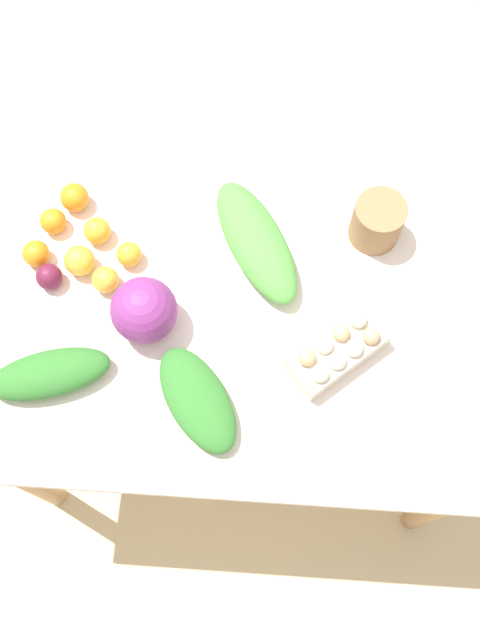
{
  "coord_description": "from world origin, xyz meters",
  "views": [
    {
      "loc": [
        -0.04,
        0.64,
        2.45
      ],
      "look_at": [
        0.0,
        0.0,
        0.77
      ],
      "focal_mm": 40.0,
      "sensor_mm": 36.0,
      "label": 1
    }
  ],
  "objects_px": {
    "paper_bag": "(377,222)",
    "greens_bunch_chard": "(197,400)",
    "orange_5": "(75,197)",
    "orange_2": "(97,231)",
    "orange_6": "(36,254)",
    "egg_carton": "(337,351)",
    "orange_3": "(105,280)",
    "greens_bunch_scallion": "(49,374)",
    "beet_root": "(49,277)",
    "cabbage_purple": "(144,310)",
    "orange_1": "(79,261)",
    "orange_4": "(129,254)",
    "greens_bunch_beet_tops": "(256,242)",
    "orange_0": "(53,221)"
  },
  "relations": [
    {
      "from": "greens_bunch_scallion",
      "to": "orange_5",
      "type": "distance_m",
      "value": 0.49
    },
    {
      "from": "paper_bag",
      "to": "egg_carton",
      "type": "bearing_deg",
      "value": 75.05
    },
    {
      "from": "orange_1",
      "to": "beet_root",
      "type": "bearing_deg",
      "value": 33.24
    },
    {
      "from": "orange_1",
      "to": "orange_6",
      "type": "distance_m",
      "value": 0.12
    },
    {
      "from": "paper_bag",
      "to": "greens_bunch_chard",
      "type": "xyz_separation_m",
      "value": [
        0.43,
        0.5,
        -0.03
      ]
    },
    {
      "from": "greens_bunch_scallion",
      "to": "orange_6",
      "type": "bearing_deg",
      "value": -74.66
    },
    {
      "from": "cabbage_purple",
      "to": "orange_3",
      "type": "xyz_separation_m",
      "value": [
        0.12,
        -0.1,
        -0.05
      ]
    },
    {
      "from": "greens_bunch_scallion",
      "to": "orange_2",
      "type": "relative_size",
      "value": 4.17
    },
    {
      "from": "paper_bag",
      "to": "greens_bunch_scallion",
      "type": "distance_m",
      "value": 0.92
    },
    {
      "from": "cabbage_purple",
      "to": "greens_bunch_scallion",
      "type": "relative_size",
      "value": 0.55
    },
    {
      "from": "paper_bag",
      "to": "orange_3",
      "type": "bearing_deg",
      "value": 15.91
    },
    {
      "from": "greens_bunch_chard",
      "to": "greens_bunch_scallion",
      "type": "bearing_deg",
      "value": -6.15
    },
    {
      "from": "orange_2",
      "to": "orange_3",
      "type": "bearing_deg",
      "value": 106.06
    },
    {
      "from": "orange_5",
      "to": "greens_bunch_chard",
      "type": "bearing_deg",
      "value": 125.31
    },
    {
      "from": "egg_carton",
      "to": "beet_root",
      "type": "bearing_deg",
      "value": -52.08
    },
    {
      "from": "cabbage_purple",
      "to": "greens_bunch_scallion",
      "type": "xyz_separation_m",
      "value": [
        0.22,
        0.16,
        -0.05
      ]
    },
    {
      "from": "orange_3",
      "to": "greens_bunch_chard",
      "type": "bearing_deg",
      "value": 131.35
    },
    {
      "from": "orange_5",
      "to": "orange_6",
      "type": "height_order",
      "value": "orange_5"
    },
    {
      "from": "orange_3",
      "to": "orange_5",
      "type": "distance_m",
      "value": 0.26
    },
    {
      "from": "orange_0",
      "to": "greens_bunch_chard",
      "type": "bearing_deg",
      "value": 132.75
    },
    {
      "from": "cabbage_purple",
      "to": "paper_bag",
      "type": "distance_m",
      "value": 0.65
    },
    {
      "from": "greens_bunch_chard",
      "to": "greens_bunch_beet_tops",
      "type": "distance_m",
      "value": 0.44
    },
    {
      "from": "orange_1",
      "to": "orange_5",
      "type": "height_order",
      "value": "orange_1"
    },
    {
      "from": "paper_bag",
      "to": "orange_6",
      "type": "xyz_separation_m",
      "value": [
        0.88,
        0.13,
        -0.03
      ]
    },
    {
      "from": "cabbage_purple",
      "to": "orange_0",
      "type": "height_order",
      "value": "cabbage_purple"
    },
    {
      "from": "greens_bunch_chard",
      "to": "beet_root",
      "type": "bearing_deg",
      "value": -36.12
    },
    {
      "from": "orange_1",
      "to": "orange_2",
      "type": "height_order",
      "value": "orange_1"
    },
    {
      "from": "beet_root",
      "to": "orange_1",
      "type": "height_order",
      "value": "orange_1"
    },
    {
      "from": "cabbage_purple",
      "to": "orange_6",
      "type": "height_order",
      "value": "cabbage_purple"
    },
    {
      "from": "greens_bunch_scallion",
      "to": "greens_bunch_chard",
      "type": "bearing_deg",
      "value": 173.85
    },
    {
      "from": "greens_bunch_chard",
      "to": "orange_3",
      "type": "distance_m",
      "value": 0.4
    },
    {
      "from": "egg_carton",
      "to": "orange_5",
      "type": "distance_m",
      "value": 0.81
    },
    {
      "from": "beet_root",
      "to": "cabbage_purple",
      "type": "bearing_deg",
      "value": 160.0
    },
    {
      "from": "orange_1",
      "to": "orange_3",
      "type": "xyz_separation_m",
      "value": [
        -0.07,
        0.05,
        -0.01
      ]
    },
    {
      "from": "orange_4",
      "to": "orange_6",
      "type": "height_order",
      "value": "orange_6"
    },
    {
      "from": "beet_root",
      "to": "orange_3",
      "type": "relative_size",
      "value": 0.98
    },
    {
      "from": "greens_bunch_beet_tops",
      "to": "greens_bunch_chard",
      "type": "bearing_deg",
      "value": 74.68
    },
    {
      "from": "cabbage_purple",
      "to": "greens_bunch_scallion",
      "type": "bearing_deg",
      "value": 36.75
    },
    {
      "from": "greens_bunch_beet_tops",
      "to": "orange_0",
      "type": "relative_size",
      "value": 5.55
    },
    {
      "from": "orange_0",
      "to": "orange_6",
      "type": "distance_m",
      "value": 0.1
    },
    {
      "from": "orange_0",
      "to": "orange_3",
      "type": "height_order",
      "value": "same"
    },
    {
      "from": "paper_bag",
      "to": "orange_3",
      "type": "distance_m",
      "value": 0.72
    },
    {
      "from": "paper_bag",
      "to": "beet_root",
      "type": "bearing_deg",
      "value": 13.29
    },
    {
      "from": "orange_5",
      "to": "orange_2",
      "type": "bearing_deg",
      "value": 127.99
    },
    {
      "from": "greens_bunch_chard",
      "to": "beet_root",
      "type": "distance_m",
      "value": 0.51
    },
    {
      "from": "greens_bunch_chard",
      "to": "paper_bag",
      "type": "bearing_deg",
      "value": -130.81
    },
    {
      "from": "greens_bunch_chard",
      "to": "orange_3",
      "type": "xyz_separation_m",
      "value": [
        0.26,
        -0.3,
        0.0
      ]
    },
    {
      "from": "greens_bunch_scallion",
      "to": "orange_3",
      "type": "height_order",
      "value": "greens_bunch_scallion"
    },
    {
      "from": "orange_1",
      "to": "egg_carton",
      "type": "bearing_deg",
      "value": 163.16
    },
    {
      "from": "orange_5",
      "to": "paper_bag",
      "type": "bearing_deg",
      "value": 177.44
    }
  ]
}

